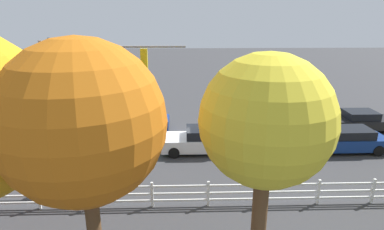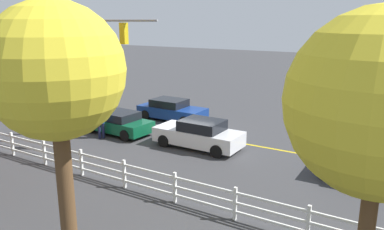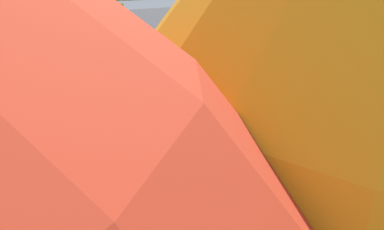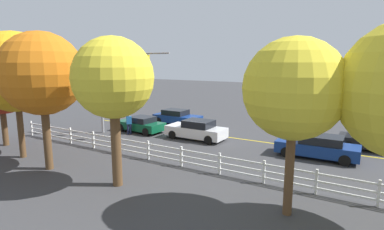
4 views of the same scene
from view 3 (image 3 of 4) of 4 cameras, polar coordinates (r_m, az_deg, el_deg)
name	(u,v)px [view 3 (image 3 of 4)]	position (r m, az deg, el deg)	size (l,w,h in m)	color
ground_plane	(152,174)	(16.08, -5.09, -7.53)	(120.00, 120.00, 0.00)	#38383A
lane_center_stripe	(233,147)	(18.40, 5.27, -4.11)	(28.00, 0.16, 0.01)	gold
signal_assembly	(92,80)	(9.43, -12.62, 4.42)	(6.89, 0.37, 6.79)	gray
car_0	(59,156)	(16.48, -16.64, -5.04)	(4.52, 1.96, 1.37)	navy
car_1	(224,158)	(15.59, 4.16, -5.47)	(4.55, 1.97, 1.47)	silver
car_2	(333,87)	(26.18, 17.55, 3.39)	(4.29, 1.96, 1.39)	black
car_3	(363,112)	(22.01, 20.98, 0.39)	(4.77, 1.93, 1.42)	navy
car_4	(91,212)	(12.75, -12.74, -11.97)	(4.18, 2.10, 1.30)	#0C4C2D
pedestrian	(105,223)	(11.60, -11.03, -13.40)	(0.45, 0.47, 1.69)	#191E3F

